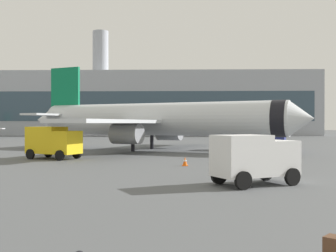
{
  "coord_description": "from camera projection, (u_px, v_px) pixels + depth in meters",
  "views": [
    {
      "loc": [
        -0.32,
        -2.96,
        3.17
      ],
      "look_at": [
        -1.12,
        27.03,
        3.0
      ],
      "focal_mm": 43.82,
      "sensor_mm": 36.0,
      "label": 1
    }
  ],
  "objects": [
    {
      "name": "safety_cone_near",
      "position": [
        70.0,
        148.0,
        47.35
      ],
      "size": [
        0.44,
        0.44,
        0.62
      ],
      "color": "#F2590C",
      "rests_on": "ground"
    },
    {
      "name": "fuel_truck",
      "position": [
        259.0,
        135.0,
        49.15
      ],
      "size": [
        6.46,
        4.28,
        3.2
      ],
      "color": "navy",
      "rests_on": "ground"
    },
    {
      "name": "service_truck",
      "position": [
        53.0,
        141.0,
        36.83
      ],
      "size": [
        5.28,
        4.05,
        2.9
      ],
      "color": "yellow",
      "rests_on": "ground"
    },
    {
      "name": "terminal_building",
      "position": [
        128.0,
        104.0,
        115.25
      ],
      "size": [
        103.49,
        17.24,
        29.23
      ],
      "color": "#9EA3AD",
      "rests_on": "ground"
    },
    {
      "name": "cargo_van",
      "position": [
        254.0,
        157.0,
        21.16
      ],
      "size": [
        4.83,
        3.9,
        2.6
      ],
      "color": "white",
      "rests_on": "ground"
    },
    {
      "name": "safety_cone_mid",
      "position": [
        185.0,
        161.0,
        30.76
      ],
      "size": [
        0.44,
        0.44,
        0.68
      ],
      "color": "#F2590C",
      "rests_on": "ground"
    },
    {
      "name": "airplane_at_gate",
      "position": [
        156.0,
        120.0,
        48.15
      ],
      "size": [
        34.14,
        31.33,
        10.5
      ],
      "color": "silver",
      "rests_on": "ground"
    }
  ]
}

